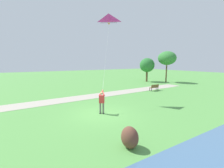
{
  "coord_description": "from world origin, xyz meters",
  "views": [
    {
      "loc": [
        10.58,
        -5.53,
        4.05
      ],
      "look_at": [
        0.02,
        1.05,
        2.28
      ],
      "focal_mm": 25.24,
      "sensor_mm": 36.0,
      "label": 1
    }
  ],
  "objects_px": {
    "flying_kite": "(109,20)",
    "tree_treeline_right": "(167,58)",
    "lakeside_shrub": "(130,137)",
    "person_kite_flyer": "(102,101)",
    "tree_lakeside_near": "(147,65)",
    "park_bench_near_walkway": "(154,87)"
  },
  "relations": [
    {
      "from": "flying_kite",
      "to": "tree_treeline_right",
      "type": "distance_m",
      "value": 19.53
    },
    {
      "from": "flying_kite",
      "to": "lakeside_shrub",
      "type": "relative_size",
      "value": 6.37
    },
    {
      "from": "person_kite_flyer",
      "to": "flying_kite",
      "type": "relative_size",
      "value": 0.28
    },
    {
      "from": "tree_lakeside_near",
      "to": "lakeside_shrub",
      "type": "xyz_separation_m",
      "value": [
        17.93,
        -18.54,
        -2.82
      ]
    },
    {
      "from": "tree_lakeside_near",
      "to": "park_bench_near_walkway",
      "type": "bearing_deg",
      "value": -38.27
    },
    {
      "from": "lakeside_shrub",
      "to": "person_kite_flyer",
      "type": "bearing_deg",
      "value": 166.22
    },
    {
      "from": "tree_treeline_right",
      "to": "park_bench_near_walkway",
      "type": "bearing_deg",
      "value": -59.08
    },
    {
      "from": "tree_treeline_right",
      "to": "lakeside_shrub",
      "type": "bearing_deg",
      "value": -54.23
    },
    {
      "from": "tree_treeline_right",
      "to": "person_kite_flyer",
      "type": "bearing_deg",
      "value": -62.92
    },
    {
      "from": "park_bench_near_walkway",
      "to": "person_kite_flyer",
      "type": "bearing_deg",
      "value": -66.32
    },
    {
      "from": "person_kite_flyer",
      "to": "tree_treeline_right",
      "type": "distance_m",
      "value": 22.81
    },
    {
      "from": "park_bench_near_walkway",
      "to": "tree_treeline_right",
      "type": "relative_size",
      "value": 0.25
    },
    {
      "from": "park_bench_near_walkway",
      "to": "tree_treeline_right",
      "type": "bearing_deg",
      "value": 120.92
    },
    {
      "from": "person_kite_flyer",
      "to": "tree_lakeside_near",
      "type": "distance_m",
      "value": 21.66
    },
    {
      "from": "park_bench_near_walkway",
      "to": "lakeside_shrub",
      "type": "xyz_separation_m",
      "value": [
        9.9,
        -12.2,
        0.01
      ]
    },
    {
      "from": "park_bench_near_walkway",
      "to": "tree_lakeside_near",
      "type": "xyz_separation_m",
      "value": [
        -8.03,
        6.34,
        2.83
      ]
    },
    {
      "from": "park_bench_near_walkway",
      "to": "tree_lakeside_near",
      "type": "distance_m",
      "value": 10.62
    },
    {
      "from": "park_bench_near_walkway",
      "to": "lakeside_shrub",
      "type": "relative_size",
      "value": 1.45
    },
    {
      "from": "person_kite_flyer",
      "to": "tree_treeline_right",
      "type": "xyz_separation_m",
      "value": [
        -10.25,
        20.04,
        3.67
      ]
    },
    {
      "from": "tree_lakeside_near",
      "to": "tree_treeline_right",
      "type": "bearing_deg",
      "value": 46.7
    },
    {
      "from": "flying_kite",
      "to": "tree_lakeside_near",
      "type": "height_order",
      "value": "flying_kite"
    },
    {
      "from": "person_kite_flyer",
      "to": "park_bench_near_walkway",
      "type": "height_order",
      "value": "person_kite_flyer"
    }
  ]
}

